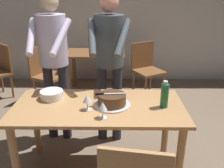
# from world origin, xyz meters

# --- Properties ---
(back_wall) EXTENTS (10.00, 0.12, 2.70)m
(back_wall) POSITION_xyz_m (0.00, 2.79, 1.35)
(back_wall) COLOR beige
(back_wall) RESTS_ON ground_plane
(main_dining_table) EXTENTS (1.57, 0.76, 0.75)m
(main_dining_table) POSITION_xyz_m (0.00, 0.00, 0.63)
(main_dining_table) COLOR tan
(main_dining_table) RESTS_ON ground_plane
(cake_on_platter) EXTENTS (0.34, 0.34, 0.11)m
(cake_on_platter) POSITION_xyz_m (0.12, 0.00, 0.80)
(cake_on_platter) COLOR silver
(cake_on_platter) RESTS_ON main_dining_table
(cake_knife) EXTENTS (0.27, 0.05, 0.02)m
(cake_knife) POSITION_xyz_m (0.05, -0.01, 0.87)
(cake_knife) COLOR silver
(cake_knife) RESTS_ON cake_on_platter
(plate_stack) EXTENTS (0.22, 0.22, 0.08)m
(plate_stack) POSITION_xyz_m (-0.46, 0.14, 0.79)
(plate_stack) COLOR white
(plate_stack) RESTS_ON main_dining_table
(wine_glass_near) EXTENTS (0.08, 0.08, 0.14)m
(wine_glass_near) POSITION_xyz_m (-0.09, -0.09, 0.85)
(wine_glass_near) COLOR silver
(wine_glass_near) RESTS_ON main_dining_table
(wine_glass_far) EXTENTS (0.08, 0.08, 0.14)m
(wine_glass_far) POSITION_xyz_m (0.05, -0.24, 0.85)
(wine_glass_far) COLOR silver
(wine_glass_far) RESTS_ON main_dining_table
(water_bottle) EXTENTS (0.07, 0.07, 0.25)m
(water_bottle) POSITION_xyz_m (0.59, -0.03, 0.86)
(water_bottle) COLOR #1E6B38
(water_bottle) RESTS_ON main_dining_table
(person_cutting_cake) EXTENTS (0.47, 0.56, 1.72)m
(person_cutting_cake) POSITION_xyz_m (0.09, 0.59, 1.08)
(person_cutting_cake) COLOR #2D2D38
(person_cutting_cake) RESTS_ON ground_plane
(person_standing_beside) EXTENTS (0.47, 0.56, 1.72)m
(person_standing_beside) POSITION_xyz_m (-0.54, 0.62, 1.08)
(person_standing_beside) COLOR #2D2D38
(person_standing_beside) RESTS_ON ground_plane
(background_table) EXTENTS (1.00, 0.70, 0.74)m
(background_table) POSITION_xyz_m (-0.19, 2.09, 0.58)
(background_table) COLOR brown
(background_table) RESTS_ON ground_plane
(background_chair_1) EXTENTS (0.60, 0.60, 0.90)m
(background_chair_1) POSITION_xyz_m (0.69, 2.01, 0.49)
(background_chair_1) COLOR brown
(background_chair_1) RESTS_ON ground_plane
(background_chair_2) EXTENTS (0.59, 0.59, 0.90)m
(background_chair_2) POSITION_xyz_m (-0.97, 1.72, 0.49)
(background_chair_2) COLOR brown
(background_chair_2) RESTS_ON ground_plane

